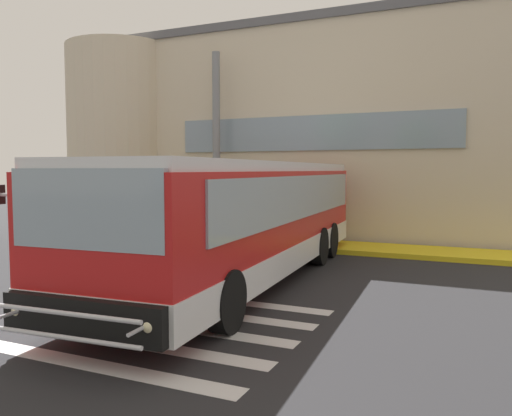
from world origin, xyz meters
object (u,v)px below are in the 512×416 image
Objects in this scene: passenger_near_column at (221,213)px; safety_bollard_yellow at (298,238)px; passenger_at_curb_edge at (289,214)px; entry_support_column at (216,145)px; bus_main_foreground at (245,222)px; passenger_by_doorway at (263,211)px.

safety_bollard_yellow is at bearing -11.42° from passenger_near_column.
passenger_near_column is at bearing -170.84° from passenger_at_curb_edge.
entry_support_column reaches higher than passenger_near_column.
bus_main_foreground is (3.95, -5.88, -2.11)m from entry_support_column.
bus_main_foreground is 5.94m from passenger_by_doorway.
bus_main_foreground is 7.02× the size of passenger_at_curb_edge.
passenger_by_doorway is 2.46m from safety_bollard_yellow.
safety_bollard_yellow is at bearing -40.10° from passenger_by_doorway.
bus_main_foreground reaches higher than passenger_by_doorway.
safety_bollard_yellow is at bearing 92.32° from bus_main_foreground.
safety_bollard_yellow is at bearing -56.57° from passenger_at_curb_edge.
bus_main_foreground is at bearing -56.03° from passenger_near_column.
passenger_near_column is 1.00× the size of passenger_by_doorway.
entry_support_column reaches higher than passenger_by_doorway.
entry_support_column reaches higher than passenger_at_curb_edge.
passenger_near_column is (-3.15, 4.68, -0.26)m from bus_main_foreground.
safety_bollard_yellow is (-0.17, 4.08, -0.88)m from bus_main_foreground.
passenger_by_doorway is at bearing -7.98° from entry_support_column.
bus_main_foreground is 7.02× the size of passenger_near_column.
entry_support_column is 7.33× the size of safety_bollard_yellow.
passenger_by_doorway reaches higher than safety_bollard_yellow.
bus_main_foreground is at bearing -87.68° from safety_bollard_yellow.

